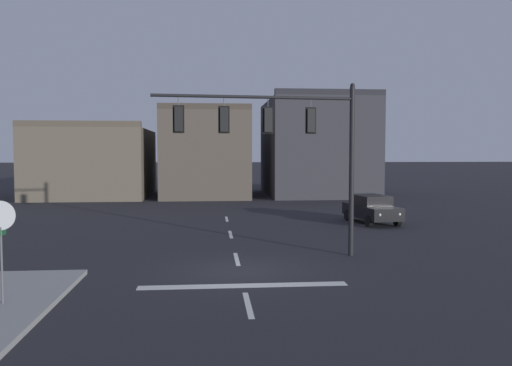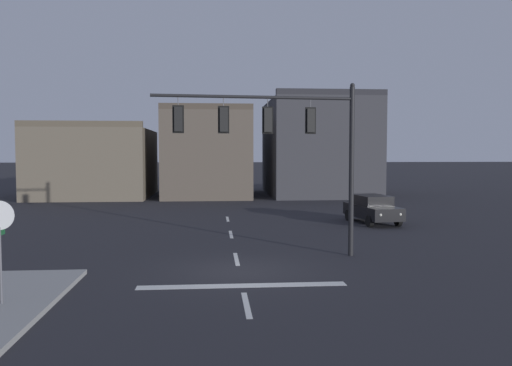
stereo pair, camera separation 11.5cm
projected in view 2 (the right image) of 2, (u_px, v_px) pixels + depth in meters
The scene contains 7 objects.
ground_plane at pixel (239, 271), 17.89m from camera, with size 400.00×400.00×0.00m, color #232328.
stop_bar_paint at pixel (242, 286), 15.90m from camera, with size 6.40×0.50×0.01m, color silver.
lane_centreline at pixel (236, 259), 19.88m from camera, with size 0.16×26.40×0.01m.
signal_mast_near_side at pixel (284, 134), 19.83m from camera, with size 7.77×0.83×6.75m.
stop_sign at pixel (0, 227), 13.41m from camera, with size 0.76×0.64×2.83m.
car_lot_nearside at pixel (372, 208), 29.90m from camera, with size 2.40×4.62×1.61m.
building_row at pixel (223, 154), 49.30m from camera, with size 30.69×12.43×9.42m.
Camera 2 is at (-0.88, -17.67, 4.06)m, focal length 36.59 mm.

